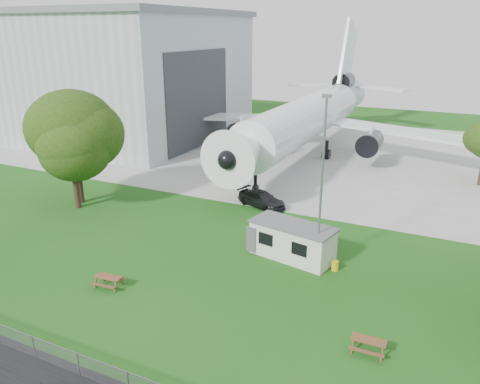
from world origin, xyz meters
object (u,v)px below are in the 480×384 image
at_px(site_cabin, 292,241).
at_px(picnic_west, 109,287).
at_px(picnic_east, 367,352).
at_px(airliner, 309,115).
at_px(hangar, 93,72).

bearing_deg(site_cabin, picnic_west, -135.73).
distance_m(site_cabin, picnic_east, 11.18).
xyz_separation_m(airliner, picnic_east, (15.31, -37.51, -5.27)).
relative_size(airliner, picnic_west, 26.52).
bearing_deg(picnic_east, hangar, 142.27).
height_order(hangar, airliner, hangar).
relative_size(site_cabin, picnic_west, 3.86).
height_order(picnic_west, picnic_east, same).
bearing_deg(picnic_west, hangar, 127.55).
relative_size(hangar, airliner, 0.90).
bearing_deg(picnic_west, site_cabin, 39.68).
distance_m(airliner, picnic_east, 40.86).
distance_m(hangar, airliner, 36.21).
xyz_separation_m(hangar, picnic_east, (51.28, -37.65, -9.41)).
bearing_deg(hangar, airliner, -0.22).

